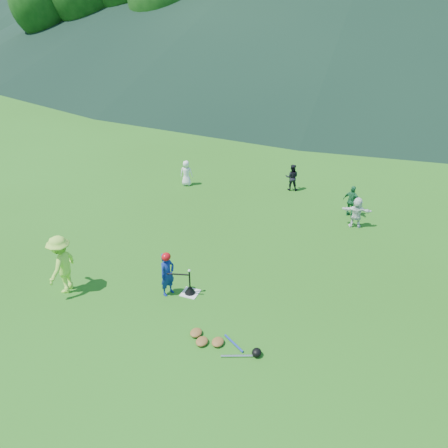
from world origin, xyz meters
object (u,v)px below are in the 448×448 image
(equipment_pile, at_px, (218,342))
(fielder_b, at_px, (292,177))
(home_plate, at_px, (190,293))
(batter_child, at_px, (167,274))
(fielder_c, at_px, (352,201))
(fielder_a, at_px, (186,173))
(batting_tee, at_px, (190,289))
(fielder_d, at_px, (357,212))
(adult_coach, at_px, (62,264))

(equipment_pile, bearing_deg, fielder_b, 93.56)
(home_plate, relative_size, fielder_b, 0.41)
(home_plate, distance_m, batter_child, 0.85)
(fielder_c, bearing_deg, equipment_pile, 96.81)
(fielder_a, distance_m, batting_tee, 7.60)
(fielder_a, relative_size, batting_tee, 1.58)
(home_plate, distance_m, fielder_c, 7.25)
(fielder_a, bearing_deg, fielder_b, -178.34)
(equipment_pile, bearing_deg, batter_child, 146.35)
(fielder_a, relative_size, fielder_b, 0.97)
(home_plate, distance_m, fielder_d, 6.71)
(fielder_a, distance_m, fielder_c, 6.83)
(equipment_pile, bearing_deg, fielder_c, 75.87)
(adult_coach, bearing_deg, fielder_c, 129.85)
(adult_coach, distance_m, fielder_d, 9.62)
(fielder_a, bearing_deg, adult_coach, 78.01)
(adult_coach, height_order, fielder_a, adult_coach)
(batter_child, xyz_separation_m, fielder_a, (-2.85, 7.00, -0.09))
(batting_tee, height_order, equipment_pile, batting_tee)
(fielder_b, relative_size, fielder_c, 0.95)
(adult_coach, xyz_separation_m, batting_tee, (3.22, 1.11, -0.71))
(batter_child, distance_m, fielder_c, 7.68)
(fielder_a, bearing_deg, batting_tee, 103.31)
(batter_child, bearing_deg, fielder_b, 10.57)
(adult_coach, relative_size, batting_tee, 2.45)
(adult_coach, relative_size, fielder_d, 1.51)
(batter_child, xyz_separation_m, fielder_b, (1.39, 8.13, -0.07))
(fielder_a, xyz_separation_m, batting_tee, (3.39, -6.79, -0.41))
(home_plate, relative_size, batting_tee, 0.66)
(fielder_b, xyz_separation_m, fielder_d, (2.84, -2.34, 0.00))
(fielder_c, bearing_deg, home_plate, 82.69)
(fielder_c, distance_m, fielder_d, 0.84)
(batter_child, height_order, batting_tee, batter_child)
(batter_child, bearing_deg, batting_tee, -48.56)
(fielder_b, bearing_deg, equipment_pile, 82.16)
(adult_coach, height_order, fielder_d, adult_coach)
(fielder_d, bearing_deg, fielder_a, -17.48)
(batter_child, distance_m, batting_tee, 0.77)
(fielder_c, height_order, batting_tee, fielder_c)
(home_plate, distance_m, equipment_pile, 2.10)
(adult_coach, distance_m, fielder_c, 10.00)
(adult_coach, bearing_deg, fielder_a, 172.72)
(batter_child, distance_m, fielder_b, 8.24)
(home_plate, bearing_deg, equipment_pile, -46.84)
(home_plate, xyz_separation_m, fielder_a, (-3.39, 6.79, 0.53))
(home_plate, bearing_deg, fielder_b, 83.90)
(fielder_a, xyz_separation_m, equipment_pile, (4.83, -8.31, -0.47))
(home_plate, height_order, fielder_c, fielder_c)
(fielder_b, height_order, fielder_c, fielder_c)
(fielder_b, bearing_deg, fielder_d, 129.16)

